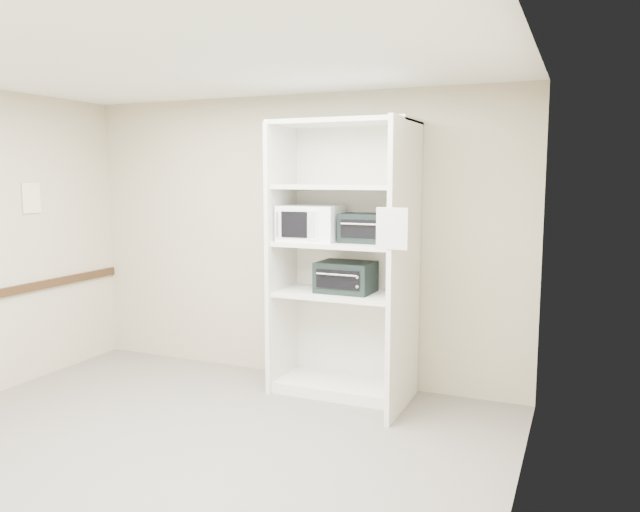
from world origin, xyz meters
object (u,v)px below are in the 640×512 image
at_px(microwave, 311,223).
at_px(shelving_unit, 349,269).
at_px(toaster_oven_lower, 346,277).
at_px(toaster_oven_upper, 367,228).

bearing_deg(microwave, shelving_unit, 3.42).
bearing_deg(shelving_unit, toaster_oven_lower, 160.06).
distance_m(shelving_unit, microwave, 0.53).
relative_size(shelving_unit, toaster_oven_lower, 4.98).
bearing_deg(toaster_oven_upper, toaster_oven_lower, -174.71).
distance_m(shelving_unit, toaster_oven_upper, 0.40).
xyz_separation_m(microwave, toaster_oven_lower, (0.32, 0.04, -0.47)).
relative_size(shelving_unit, microwave, 4.65).
height_order(shelving_unit, toaster_oven_lower, shelving_unit).
relative_size(microwave, toaster_oven_lower, 1.07).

